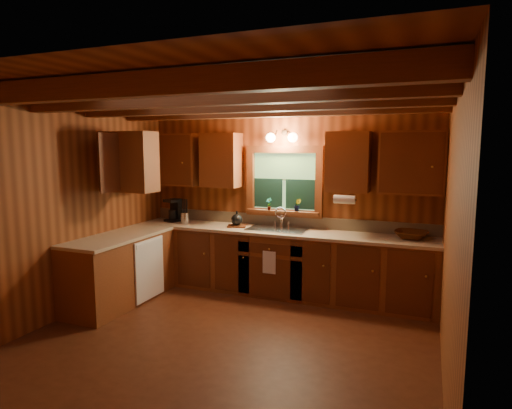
{
  "coord_description": "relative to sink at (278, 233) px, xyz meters",
  "views": [
    {
      "loc": [
        1.91,
        -3.95,
        2.03
      ],
      "look_at": [
        0.0,
        0.8,
        1.35
      ],
      "focal_mm": 30.33,
      "sensor_mm": 36.0,
      "label": 1
    }
  ],
  "objects": [
    {
      "name": "countertop",
      "position": [
        -0.48,
        -0.31,
        0.02
      ],
      "size": [
        4.2,
        2.24,
        0.04
      ],
      "color": "tan",
      "rests_on": "base_cabinets"
    },
    {
      "name": "potted_plant_right",
      "position": [
        0.22,
        0.21,
        0.37
      ],
      "size": [
        0.12,
        0.1,
        0.18
      ],
      "primitive_type": "imported",
      "rotation": [
        0.0,
        0.0,
        0.26
      ],
      "color": "#512411",
      "rests_on": "window_sill"
    },
    {
      "name": "cutting_board",
      "position": [
        -0.61,
        -0.02,
        0.06
      ],
      "size": [
        0.3,
        0.25,
        0.02
      ],
      "primitive_type": "cube",
      "rotation": [
        0.0,
        0.0,
        0.31
      ],
      "color": "#512411",
      "rests_on": "countertop"
    },
    {
      "name": "window_sill",
      "position": [
        0.0,
        0.22,
        0.26
      ],
      "size": [
        1.06,
        0.14,
        0.04
      ],
      "primitive_type": "cube",
      "color": "brown",
      "rests_on": "room"
    },
    {
      "name": "potted_plant_left",
      "position": [
        -0.2,
        0.19,
        0.37
      ],
      "size": [
        0.11,
        0.09,
        0.17
      ],
      "primitive_type": "imported",
      "rotation": [
        0.0,
        0.0,
        -0.34
      ],
      "color": "#512411",
      "rests_on": "window_sill"
    },
    {
      "name": "teakettle",
      "position": [
        -0.61,
        -0.02,
        0.15
      ],
      "size": [
        0.16,
        0.16,
        0.21
      ],
      "rotation": [
        0.0,
        0.0,
        0.35
      ],
      "color": "black",
      "rests_on": "cutting_board"
    },
    {
      "name": "backsplash",
      "position": [
        0.0,
        0.28,
        0.12
      ],
      "size": [
        4.2,
        0.02,
        0.16
      ],
      "primitive_type": "cube",
      "color": "tan",
      "rests_on": "room"
    },
    {
      "name": "base_cabinets",
      "position": [
        -0.49,
        -0.32,
        -0.43
      ],
      "size": [
        4.2,
        2.22,
        0.86
      ],
      "color": "brown",
      "rests_on": "ground"
    },
    {
      "name": "sink",
      "position": [
        0.0,
        0.0,
        0.0
      ],
      "size": [
        0.82,
        0.48,
        0.43
      ],
      "color": "silver",
      "rests_on": "countertop"
    },
    {
      "name": "utensil_crock",
      "position": [
        -1.46,
        -0.03,
        0.13
      ],
      "size": [
        0.13,
        0.13,
        0.37
      ],
      "rotation": [
        0.0,
        0.0,
        0.33
      ],
      "color": "silver",
      "rests_on": "countertop"
    },
    {
      "name": "window",
      "position": [
        0.0,
        0.26,
        0.67
      ],
      "size": [
        1.12,
        0.08,
        1.0
      ],
      "color": "brown",
      "rests_on": "room"
    },
    {
      "name": "upper_cabinets",
      "position": [
        -0.56,
        -0.18,
        0.98
      ],
      "size": [
        4.19,
        1.77,
        0.78
      ],
      "color": "brown",
      "rests_on": "room"
    },
    {
      "name": "ceiling_beams",
      "position": [
        0.0,
        -1.6,
        1.63
      ],
      "size": [
        4.2,
        2.54,
        0.18
      ],
      "color": "brown",
      "rests_on": "room"
    },
    {
      "name": "dishwasher_panel",
      "position": [
        -1.47,
        -0.92,
        -0.43
      ],
      "size": [
        0.02,
        0.6,
        0.8
      ],
      "primitive_type": "cube",
      "color": "white",
      "rests_on": "base_cabinets"
    },
    {
      "name": "dish_towel",
      "position": [
        0.0,
        -0.34,
        -0.34
      ],
      "size": [
        0.18,
        0.01,
        0.3
      ],
      "primitive_type": "cube",
      "color": "white",
      "rests_on": "base_cabinets"
    },
    {
      "name": "wicker_basket",
      "position": [
        1.73,
        0.06,
        0.09
      ],
      "size": [
        0.45,
        0.45,
        0.1
      ],
      "primitive_type": "imported",
      "rotation": [
        0.0,
        0.0,
        -0.13
      ],
      "color": "#48230C",
      "rests_on": "countertop"
    },
    {
      "name": "coffee_maker",
      "position": [
        -1.71,
        0.08,
        0.21
      ],
      "size": [
        0.19,
        0.25,
        0.34
      ],
      "rotation": [
        0.0,
        0.0,
        -0.31
      ],
      "color": "black",
      "rests_on": "countertop"
    },
    {
      "name": "wall_sconce",
      "position": [
        0.0,
        0.14,
        1.31
      ],
      "size": [
        0.45,
        0.21,
        0.17
      ],
      "color": "black",
      "rests_on": "room"
    },
    {
      "name": "paper_towel_roll",
      "position": [
        0.92,
        -0.07,
        0.51
      ],
      "size": [
        0.27,
        0.11,
        0.11
      ],
      "primitive_type": "cylinder",
      "rotation": [
        0.0,
        1.57,
        0.0
      ],
      "color": "white",
      "rests_on": "upper_cabinets"
    },
    {
      "name": "room",
      "position": [
        0.0,
        -1.6,
        0.44
      ],
      "size": [
        4.2,
        4.2,
        4.2
      ],
      "color": "#4D2412",
      "rests_on": "ground"
    }
  ]
}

